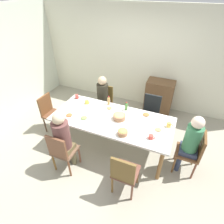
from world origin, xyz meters
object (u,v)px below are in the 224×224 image
at_px(plate_1, 146,115).
at_px(plate_2, 109,109).
at_px(person_5, 191,141).
at_px(plate_4, 84,118).
at_px(bowl_0, 123,132).
at_px(chair_1, 150,112).
at_px(plate_0, 69,116).
at_px(cup_1, 151,137).
at_px(chair_5, 193,151).
at_px(person_2, 102,96).
at_px(chair_4, 124,173).
at_px(chair_2, 104,101).
at_px(side_cabinet, 159,97).
at_px(cup_2, 77,97).
at_px(cup_3, 87,102).
at_px(plate_3, 158,130).
at_px(chair_0, 62,151).
at_px(cup_0, 169,125).
at_px(bottle_1, 109,101).
at_px(bowl_1, 119,117).
at_px(dining_table, 112,121).
at_px(bottle_0, 126,106).
at_px(person_0, 63,137).
at_px(chair_3, 50,111).

distance_m(plate_1, plate_2, 0.77).
bearing_deg(person_5, plate_4, -173.23).
bearing_deg(bowl_0, chair_1, 79.13).
xyz_separation_m(plate_0, bowl_0, (1.16, -0.09, 0.04)).
bearing_deg(cup_1, chair_5, 19.69).
bearing_deg(plate_0, person_2, 78.32).
distance_m(chair_4, plate_0, 1.55).
xyz_separation_m(chair_2, side_cabinet, (1.21, 0.86, -0.06)).
bearing_deg(bowl_0, cup_2, 152.21).
bearing_deg(cup_3, person_2, 77.32).
xyz_separation_m(plate_3, side_cabinet, (-0.27, 1.76, -0.34)).
height_order(chair_0, side_cabinet, same).
distance_m(plate_3, cup_0, 0.24).
xyz_separation_m(person_2, plate_4, (0.10, -1.03, 0.07)).
xyz_separation_m(chair_0, bottle_1, (0.33, 1.31, 0.36)).
xyz_separation_m(plate_2, cup_1, (1.00, -0.53, 0.02)).
distance_m(chair_4, bowl_1, 1.08).
bearing_deg(bowl_1, chair_0, -128.01).
relative_size(plate_3, cup_3, 1.70).
bearing_deg(bowl_0, plate_1, 70.90).
bearing_deg(plate_0, bowl_1, 17.85).
relative_size(dining_table, chair_1, 2.61).
bearing_deg(bowl_1, person_5, -1.64).
bearing_deg(person_5, bowl_0, -162.38).
height_order(bowl_1, bottle_0, bottle_0).
bearing_deg(plate_0, chair_2, 79.22).
distance_m(plate_1, bowl_1, 0.55).
bearing_deg(plate_4, chair_2, 94.86).
bearing_deg(plate_4, plate_1, 27.95).
distance_m(chair_2, chair_5, 2.32).
bearing_deg(bottle_0, cup_3, -172.74).
height_order(person_2, plate_4, person_2).
bearing_deg(plate_3, person_0, -152.09).
distance_m(person_2, plate_0, 1.09).
height_order(chair_4, bottle_0, bottle_0).
relative_size(cup_2, side_cabinet, 0.12).
height_order(chair_0, bowl_0, chair_0).
bearing_deg(cup_2, bowl_1, -15.91).
bearing_deg(cup_0, plate_2, 175.53).
relative_size(chair_2, chair_5, 1.00).
xyz_separation_m(plate_0, plate_3, (1.71, 0.25, -0.00)).
bearing_deg(plate_3, chair_0, -149.45).
xyz_separation_m(plate_2, bowl_0, (0.52, -0.62, 0.04)).
bearing_deg(cup_3, dining_table, -20.88).
bearing_deg(cup_2, chair_3, -145.31).
height_order(chair_0, person_2, person_2).
relative_size(cup_1, side_cabinet, 0.13).
xyz_separation_m(plate_3, plate_4, (-1.39, -0.22, 0.00)).
bearing_deg(chair_2, person_5, -23.46).
distance_m(chair_3, cup_0, 2.63).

